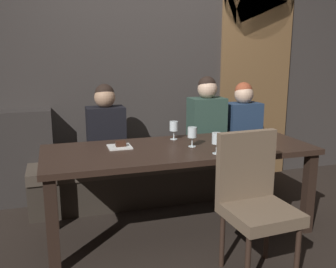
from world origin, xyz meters
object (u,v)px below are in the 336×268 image
(wine_glass_far_left, at_px, (217,139))
(dessert_plate, at_px, (120,146))
(diner_far_end, at_px, (243,119))
(diner_redhead, at_px, (106,126))
(espresso_cup, at_px, (267,141))
(chair_near_side, at_px, (254,195))
(dining_table, at_px, (179,157))
(banquette_bench, at_px, (157,179))
(diner_bearded, at_px, (207,118))
(wine_glass_center_front, at_px, (174,127))
(wine_glass_far_right, at_px, (192,133))

(wine_glass_far_left, height_order, dessert_plate, wine_glass_far_left)
(diner_far_end, distance_m, wine_glass_far_left, 1.23)
(diner_redhead, bearing_deg, wine_glass_far_left, -54.93)
(diner_far_end, height_order, espresso_cup, diner_far_end)
(chair_near_side, distance_m, diner_far_end, 1.59)
(wine_glass_far_left, distance_m, dessert_plate, 0.80)
(diner_far_end, relative_size, espresso_cup, 6.23)
(dining_table, height_order, banquette_bench, dining_table)
(dining_table, height_order, diner_redhead, diner_redhead)
(diner_bearded, height_order, espresso_cup, diner_bearded)
(wine_glass_center_front, bearing_deg, diner_redhead, 140.17)
(chair_near_side, bearing_deg, wine_glass_center_front, 103.77)
(banquette_bench, xyz_separation_m, wine_glass_center_front, (0.04, -0.42, 0.62))
(banquette_bench, bearing_deg, dining_table, -90.00)
(diner_bearded, bearing_deg, wine_glass_far_right, -121.50)
(banquette_bench, bearing_deg, espresso_cup, -47.11)
(dining_table, distance_m, wine_glass_center_front, 0.34)
(wine_glass_far_left, bearing_deg, espresso_cup, 17.12)
(chair_near_side, relative_size, diner_redhead, 1.28)
(diner_redhead, relative_size, dessert_plate, 4.02)
(espresso_cup, bearing_deg, diner_redhead, 146.20)
(dining_table, relative_size, wine_glass_far_right, 13.41)
(banquette_bench, xyz_separation_m, dessert_plate, (-0.47, -0.56, 0.53))
(diner_bearded, xyz_separation_m, wine_glass_center_front, (-0.49, -0.40, 0.01))
(chair_near_side, relative_size, dessert_plate, 5.16)
(chair_near_side, bearing_deg, diner_bearded, 80.14)
(chair_near_side, xyz_separation_m, wine_glass_far_right, (-0.18, 0.70, 0.29))
(diner_bearded, relative_size, dessert_plate, 4.31)
(banquette_bench, height_order, wine_glass_far_left, wine_glass_far_left)
(dining_table, xyz_separation_m, banquette_bench, (0.00, 0.70, -0.42))
(diner_redhead, bearing_deg, dessert_plate, -87.00)
(dining_table, relative_size, diner_bearded, 2.69)
(wine_glass_center_front, height_order, wine_glass_far_right, same)
(banquette_bench, relative_size, diner_redhead, 3.28)
(diner_far_end, bearing_deg, diner_bearded, -177.00)
(diner_far_end, bearing_deg, chair_near_side, -115.39)
(wine_glass_far_left, height_order, espresso_cup, wine_glass_far_left)
(banquette_bench, relative_size, wine_glass_center_front, 15.24)
(banquette_bench, distance_m, dessert_plate, 0.90)
(dining_table, height_order, wine_glass_far_right, wine_glass_far_right)
(dining_table, bearing_deg, wine_glass_center_front, 81.30)
(wine_glass_far_right, bearing_deg, diner_bearded, 58.50)
(wine_glass_far_left, bearing_deg, banquette_bench, 101.91)
(wine_glass_far_left, relative_size, dessert_plate, 0.86)
(banquette_bench, relative_size, wine_glass_far_left, 15.24)
(chair_near_side, distance_m, wine_glass_center_front, 1.07)
(wine_glass_far_right, relative_size, dessert_plate, 0.86)
(diner_redhead, distance_m, espresso_cup, 1.51)
(diner_bearded, bearing_deg, wine_glass_center_front, -140.78)
(diner_redhead, xyz_separation_m, dessert_plate, (0.03, -0.59, -0.06))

